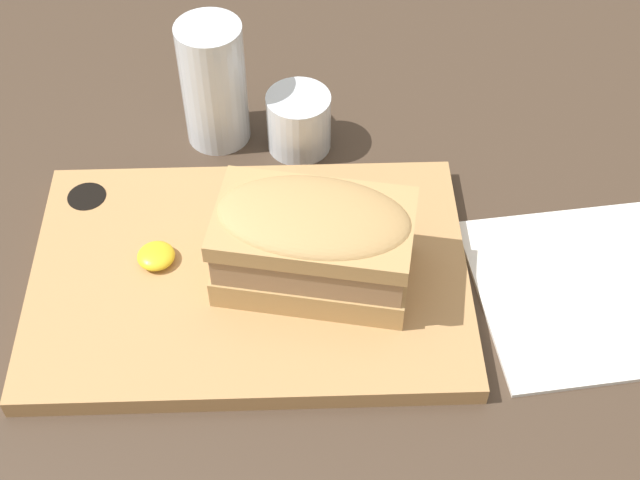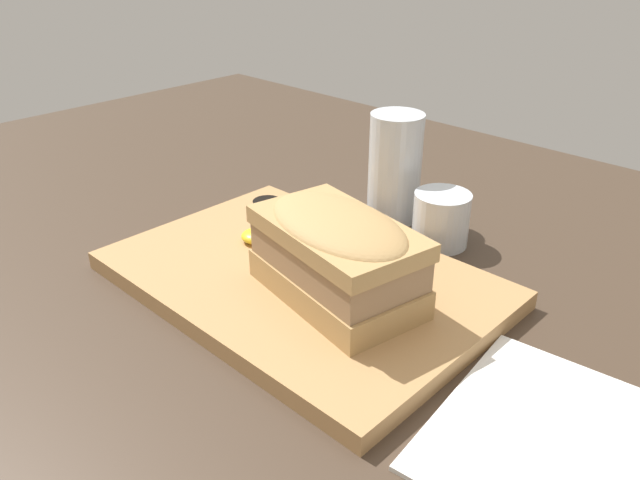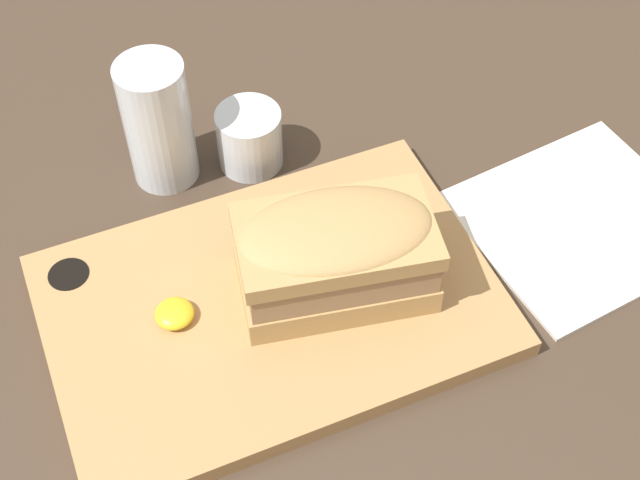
% 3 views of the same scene
% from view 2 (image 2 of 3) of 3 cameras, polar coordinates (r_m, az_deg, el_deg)
% --- Properties ---
extents(dining_table, '(1.64, 1.21, 0.02)m').
position_cam_2_polar(dining_table, '(0.57, -1.64, -8.47)').
color(dining_table, '#423326').
rests_on(dining_table, ground).
extents(serving_board, '(0.37, 0.25, 0.02)m').
position_cam_2_polar(serving_board, '(0.61, -1.80, -3.57)').
color(serving_board, tan).
rests_on(serving_board, dining_table).
extents(sandwich, '(0.17, 0.12, 0.08)m').
position_cam_2_polar(sandwich, '(0.55, 1.56, -1.12)').
color(sandwich, tan).
rests_on(sandwich, serving_board).
extents(mustard_dollop, '(0.03, 0.03, 0.01)m').
position_cam_2_polar(mustard_dollop, '(0.66, -5.84, 0.39)').
color(mustard_dollop, gold).
rests_on(mustard_dollop, serving_board).
extents(water_glass, '(0.06, 0.06, 0.13)m').
position_cam_2_polar(water_glass, '(0.74, 6.82, 5.96)').
color(water_glass, silver).
rests_on(water_glass, dining_table).
extents(wine_glass, '(0.06, 0.06, 0.06)m').
position_cam_2_polar(wine_glass, '(0.70, 10.99, 1.62)').
color(wine_glass, silver).
rests_on(wine_glass, dining_table).
extents(napkin, '(0.22, 0.20, 0.00)m').
position_cam_2_polar(napkin, '(0.48, 23.36, -17.65)').
color(napkin, white).
rests_on(napkin, dining_table).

